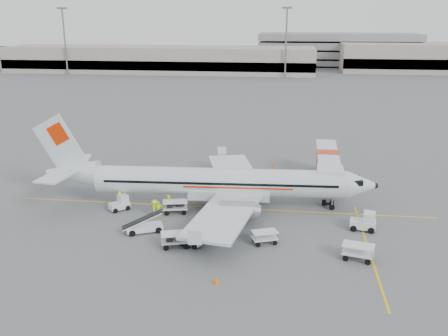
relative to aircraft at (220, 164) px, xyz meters
The scene contains 25 objects.
ground 4.77m from the aircraft, 65.16° to the right, with size 360.00×360.00×0.00m, color #56595B.
stripe_lead 4.77m from the aircraft, 65.16° to the right, with size 44.00×0.20×0.01m, color yellow.
stripe_cross 17.08m from the aircraft, 30.45° to the right, with size 0.20×20.00×0.01m, color yellow.
terminal_west 135.67m from the aircraft, 107.08° to the left, with size 110.00×22.00×9.00m, color gray, non-canonical shape.
parking_garage 161.67m from the aircraft, 81.05° to the left, with size 62.00×24.00×14.00m, color slate, non-canonical shape.
treeline 174.69m from the aircraft, 89.95° to the left, with size 300.00×3.00×6.00m, color black, non-canonical shape.
mast_west 137.00m from the aircraft, 120.69° to the left, with size 3.20×1.20×22.00m, color slate, non-canonical shape.
mast_center 117.96m from the aircraft, 87.50° to the left, with size 3.20×1.20×22.00m, color slate, non-canonical shape.
aircraft is the anchor object (origin of this frame).
jet_bridge 14.12m from the aircraft, 34.21° to the left, with size 3.12×16.64×4.37m, color silver, non-canonical shape.
belt_loader 10.23m from the aircraft, 130.29° to the right, with size 4.51×1.69×2.44m, color silver, non-canonical shape.
tug_fore 15.25m from the aircraft, 16.49° to the right, with size 2.35×1.35×1.82m, color silver, non-canonical shape.
tug_mid 10.40m from the aircraft, 97.76° to the right, with size 2.03×1.16×1.57m, color silver, non-canonical shape.
tug_aft 11.33m from the aircraft, 167.39° to the right, with size 2.02×1.16×1.56m, color silver, non-canonical shape.
cart_loaded_a 11.13m from the aircraft, 104.64° to the right, with size 2.49×1.47×1.30m, color silver, non-canonical shape.
cart_loaded_b 6.44m from the aircraft, 152.15° to the right, with size 2.49×1.47×1.30m, color silver, non-canonical shape.
cart_empty_a 10.63m from the aircraft, 58.57° to the right, with size 2.24×1.32×1.17m, color silver, non-canonical shape.
cart_empty_b 17.11m from the aircraft, 38.87° to the right, with size 2.56×1.51×1.34m, color silver, non-canonical shape.
cone_nose 15.74m from the aircraft, ahead, with size 0.43×0.43×0.70m, color #F86503.
cone_port 16.96m from the aircraft, 72.31° to the left, with size 0.35×0.35×0.56m, color #F86503.
cone_stbd 16.56m from the aircraft, 83.30° to the right, with size 0.41×0.41×0.67m, color #F86503.
crew_a 11.23m from the aircraft, behind, with size 0.69×0.45×1.89m, color #BFE816.
crew_b 6.72m from the aircraft, 159.98° to the right, with size 0.85×0.66×1.75m, color #BFE816.
crew_c 8.09m from the aircraft, 151.11° to the right, with size 1.13×0.65×1.75m, color #BFE816.
crew_d 7.87m from the aircraft, 147.52° to the right, with size 1.00×0.42×1.70m, color #BFE816.
Camera 1 is at (6.64, -48.69, 19.39)m, focal length 40.00 mm.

